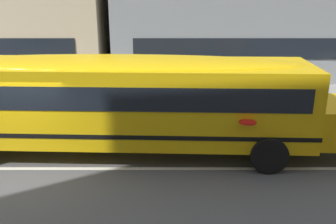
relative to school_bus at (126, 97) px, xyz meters
The scene contains 4 objects.
ground_plane 3.53m from the school_bus, 156.29° to the right, with size 400.00×400.00×0.00m, color #4C4C4F.
sidewalk_far 7.83m from the school_bus, 111.57° to the left, with size 120.00×3.00×0.01m, color gray.
lane_centreline 3.53m from the school_bus, 156.29° to the right, with size 110.00×0.16×0.01m, color silver.
school_bus is the anchor object (origin of this frame).
Camera 1 is at (4.04, -9.32, 4.76)m, focal length 39.17 mm.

